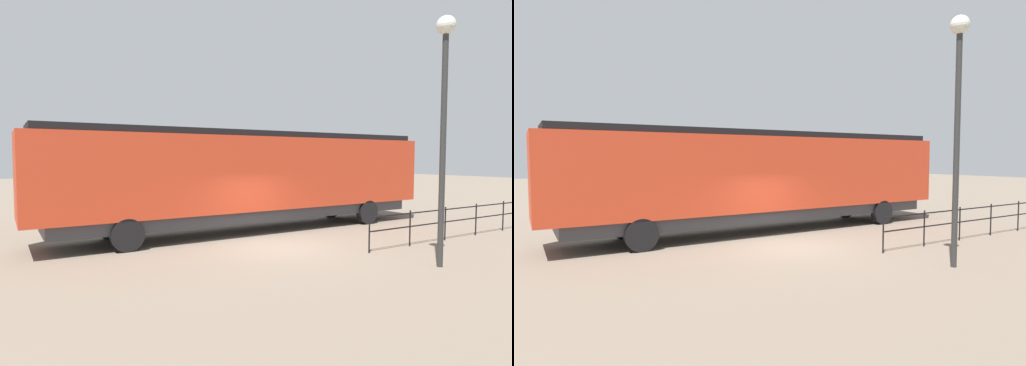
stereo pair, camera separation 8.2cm
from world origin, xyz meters
The scene contains 4 objects.
ground_plane centered at (0.00, 0.00, 0.00)m, with size 120.00×120.00×0.00m, color #756656.
locomotive centered at (-3.31, 1.56, 2.33)m, with size 2.82×17.22×4.15m.
lamp_post centered at (4.49, 2.46, 4.81)m, with size 0.52×0.52×6.95m.
platform_fence centered at (2.24, 7.02, 0.81)m, with size 0.05×10.01×1.26m.
Camera 2 is at (11.73, -8.01, 3.07)m, focal length 29.37 mm.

